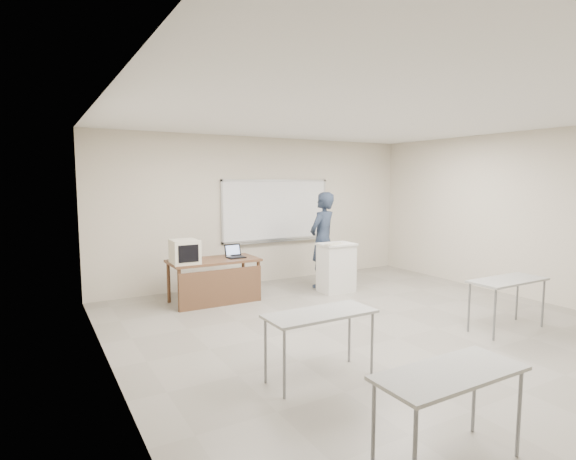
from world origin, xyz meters
TOP-DOWN VIEW (x-y plane):
  - floor at (0.00, 0.00)m, footprint 7.00×8.00m
  - whiteboard at (0.30, 3.97)m, footprint 2.48×0.10m
  - student_desks at (-0.00, -1.35)m, footprint 4.40×2.20m
  - instructor_desk at (-1.47, 2.90)m, footprint 1.54×0.77m
  - podium at (0.80, 2.50)m, footprint 0.67×0.49m
  - crt_monitor at (-2.02, 2.88)m, footprint 0.43×0.48m
  - laptop at (-1.07, 3.00)m, footprint 0.31×0.29m
  - mouse at (-1.17, 3.06)m, footprint 0.11×0.09m
  - keyboard at (0.65, 2.38)m, footprint 0.43×0.26m
  - presenter at (0.81, 2.97)m, footprint 0.82×0.70m

SIDE VIEW (x-z plane):
  - floor at x=0.00m, z-range -0.01..0.00m
  - podium at x=0.80m, z-range 0.00..0.94m
  - instructor_desk at x=-1.47m, z-range 0.18..0.93m
  - student_desks at x=0.00m, z-range 0.31..1.04m
  - mouse at x=-1.17m, z-range 0.75..0.79m
  - laptop at x=-1.07m, z-range 0.69..0.92m
  - crt_monitor at x=-2.02m, z-range 0.74..1.15m
  - keyboard at x=0.65m, z-range 0.94..0.96m
  - presenter at x=0.81m, z-range 0.00..1.89m
  - whiteboard at x=0.30m, z-range 0.83..2.14m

